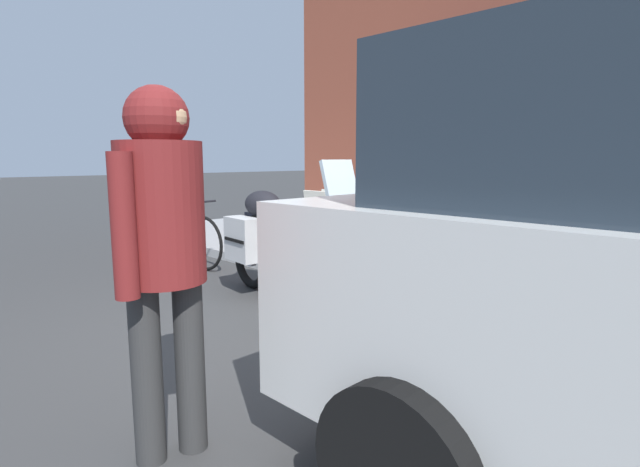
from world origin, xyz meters
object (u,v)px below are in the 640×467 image
object	(u,v)px
sandwich_board_sign	(327,220)
parked_bicycle	(179,237)
touring_motorcycle	(280,242)
pedestrian_walking	(162,232)

from	to	relation	value
sandwich_board_sign	parked_bicycle	bearing A→B (deg)	-121.13
touring_motorcycle	parked_bicycle	xyz separation A→B (m)	(-2.25, 0.13, -0.23)
parked_bicycle	touring_motorcycle	bearing A→B (deg)	-3.41
pedestrian_walking	touring_motorcycle	bearing A→B (deg)	128.22
parked_bicycle	sandwich_board_sign	distance (m)	2.03
parked_bicycle	sandwich_board_sign	xyz separation A→B (m)	(1.05, 1.73, 0.17)
parked_bicycle	pedestrian_walking	size ratio (longest dim) A/B	1.00
touring_motorcycle	parked_bicycle	size ratio (longest dim) A/B	1.26
parked_bicycle	pedestrian_walking	bearing A→B (deg)	-29.17
parked_bicycle	pedestrian_walking	xyz separation A→B (m)	(3.83, -2.14, 0.70)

